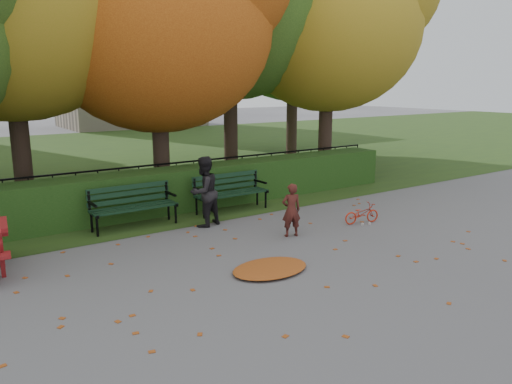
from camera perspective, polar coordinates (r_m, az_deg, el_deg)
ground at (r=8.44m, az=3.95°, el=-8.39°), size 90.00×90.00×0.00m
grass_strip at (r=20.96m, az=-20.67°, el=3.41°), size 90.00×90.00×0.00m
building_right at (r=36.64m, az=-14.46°, el=16.73°), size 9.00×6.00×12.00m
hedge at (r=12.00m, az=-9.51°, el=0.25°), size 13.00×0.90×1.00m
iron_fence at (r=12.71m, az=-11.06°, el=1.03°), size 14.00×0.04×1.02m
tree_c at (r=13.54m, az=-9.63°, el=20.01°), size 6.30×6.00×8.00m
tree_e at (r=16.67m, az=9.75°, el=19.44°), size 6.09×5.80×8.16m
tree_g at (r=20.86m, az=5.47°, el=18.90°), size 6.30×6.00×8.55m
bench_left at (r=10.79m, az=-13.94°, el=-1.22°), size 1.80×0.57×0.88m
bench_right at (r=11.82m, az=-3.03°, el=0.31°), size 1.80×0.57×0.88m
leaf_pile at (r=8.19m, az=1.61°, el=-8.69°), size 1.38×1.00×0.09m
leaf_scatter at (r=8.66m, az=2.70°, el=-7.78°), size 9.00×5.70×0.01m
child at (r=9.85m, az=4.05°, el=-2.07°), size 0.45×0.37×1.07m
adult at (r=10.54m, az=-5.95°, el=0.04°), size 0.86×0.76×1.49m
bicycle at (r=11.04m, az=11.99°, el=-2.42°), size 0.88×0.46×0.44m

